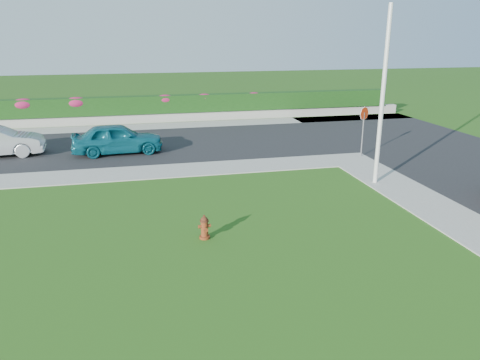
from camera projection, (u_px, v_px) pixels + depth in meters
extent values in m
plane|color=black|center=(249.00, 269.00, 11.48)|extent=(120.00, 120.00, 0.00)
cube|color=black|center=(85.00, 148.00, 23.41)|extent=(26.00, 8.00, 0.04)
cube|color=gray|center=(48.00, 179.00, 18.55)|extent=(24.00, 2.00, 0.04)
cube|color=gray|center=(350.00, 159.00, 21.33)|extent=(2.00, 2.00, 0.04)
cube|color=gray|center=(159.00, 126.00, 28.91)|extent=(34.00, 2.00, 0.04)
cube|color=gray|center=(157.00, 118.00, 30.22)|extent=(34.00, 0.40, 0.60)
cube|color=black|center=(156.00, 104.00, 30.06)|extent=(32.00, 0.90, 1.10)
cylinder|color=#4F210C|center=(205.00, 237.00, 13.20)|extent=(0.30, 0.30, 0.07)
cylinder|color=#4F210C|center=(205.00, 228.00, 13.12)|extent=(0.20, 0.20, 0.46)
cylinder|color=black|center=(204.00, 221.00, 13.05)|extent=(0.25, 0.25, 0.04)
sphere|color=black|center=(204.00, 220.00, 13.05)|extent=(0.20, 0.20, 0.20)
cylinder|color=black|center=(204.00, 216.00, 13.01)|extent=(0.06, 0.06, 0.06)
cylinder|color=#4F210C|center=(200.00, 227.00, 13.06)|extent=(0.10, 0.10, 0.10)
cylinder|color=#4F210C|center=(209.00, 226.00, 13.14)|extent=(0.10, 0.10, 0.10)
cylinder|color=#4F210C|center=(206.00, 230.00, 13.00)|extent=(0.14, 0.12, 0.13)
imported|color=#0D5869|center=(117.00, 138.00, 22.16)|extent=(4.30, 1.95, 1.43)
cylinder|color=silver|center=(383.00, 98.00, 17.06)|extent=(0.16, 0.16, 6.54)
cylinder|color=slate|center=(363.00, 135.00, 21.57)|extent=(0.06, 0.06, 2.08)
cylinder|color=red|center=(364.00, 114.00, 21.27)|extent=(0.55, 0.31, 0.60)
cylinder|color=white|center=(364.00, 114.00, 21.27)|extent=(0.57, 0.32, 0.64)
ellipsoid|color=#AC1D4D|center=(23.00, 104.00, 28.18)|extent=(1.40, 0.90, 0.70)
ellipsoid|color=#AC1D4D|center=(77.00, 103.00, 28.84)|extent=(1.39, 0.89, 0.70)
ellipsoid|color=#AC1D4D|center=(165.00, 99.00, 29.99)|extent=(1.21, 0.78, 0.61)
ellipsoid|color=#AC1D4D|center=(204.00, 98.00, 30.53)|extent=(1.10, 0.71, 0.55)
ellipsoid|color=#AC1D4D|center=(254.00, 96.00, 31.24)|extent=(1.03, 0.66, 0.51)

